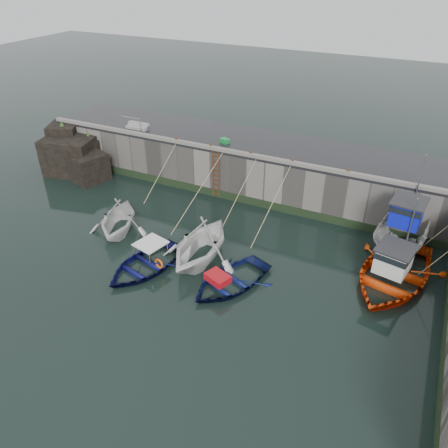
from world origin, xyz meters
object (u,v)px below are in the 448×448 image
at_px(boat_near_blacktrim, 201,259).
at_px(bollard_c, 251,154).
at_px(ladder, 216,175).
at_px(bollard_b, 211,146).
at_px(boat_near_navy, 230,284).
at_px(bollard_e, 348,172).
at_px(boat_far_white, 402,235).
at_px(fish_crate, 225,141).
at_px(boat_far_orange, 393,273).
at_px(bollard_a, 176,140).
at_px(bollard_d, 292,161).
at_px(boat_near_blue, 145,268).
at_px(boat_near_white, 120,230).

relative_size(boat_near_blacktrim, bollard_c, 17.84).
distance_m(ladder, bollard_b, 1.81).
xyz_separation_m(boat_near_navy, bollard_b, (-5.03, 7.88, 3.30)).
bearing_deg(bollard_e, boat_far_white, -24.44).
height_order(fish_crate, bollard_c, bollard_c).
height_order(boat_near_blacktrim, fish_crate, fish_crate).
bearing_deg(boat_far_orange, bollard_b, 172.07).
bearing_deg(boat_near_blacktrim, bollard_e, 49.17).
bearing_deg(bollard_c, boat_near_blacktrim, -88.87).
distance_m(ladder, bollard_a, 3.47).
bearing_deg(bollard_b, bollard_d, 0.00).
bearing_deg(bollard_e, boat_near_blacktrim, -130.04).
xyz_separation_m(boat_near_navy, bollard_d, (0.27, 7.88, 3.30)).
xyz_separation_m(boat_near_blue, bollard_e, (7.87, 8.61, 3.30)).
bearing_deg(boat_far_orange, bollard_c, 167.04).
xyz_separation_m(boat_near_navy, bollard_c, (-2.33, 7.88, 3.30)).
height_order(boat_near_white, boat_far_orange, boat_far_orange).
bearing_deg(boat_near_blue, boat_near_blacktrim, 53.87).
xyz_separation_m(bollard_c, bollard_e, (5.80, 0.00, 0.00)).
xyz_separation_m(boat_near_blacktrim, bollard_c, (-0.13, 6.74, 3.30)).
bearing_deg(boat_near_navy, boat_far_white, 63.52).
xyz_separation_m(boat_far_white, bollard_c, (-9.29, 1.59, 2.26)).
xyz_separation_m(boat_near_navy, fish_crate, (-4.67, 9.12, 3.30)).
bearing_deg(boat_far_orange, boat_near_white, -160.31).
bearing_deg(ladder, bollard_b, 146.14).
xyz_separation_m(boat_near_navy, bollard_e, (3.47, 7.88, 3.30)).
distance_m(ladder, boat_near_navy, 8.94).
bearing_deg(boat_far_white, fish_crate, 172.79).
height_order(boat_near_navy, fish_crate, fish_crate).
bearing_deg(fish_crate, bollard_c, -6.82).
distance_m(boat_near_white, boat_near_blacktrim, 5.54).
relative_size(boat_near_blacktrim, bollard_a, 17.84).
bearing_deg(bollard_e, ladder, -177.60).
height_order(boat_near_white, boat_far_white, boat_far_white).
distance_m(boat_far_orange, bollard_b, 13.03).
relative_size(ladder, bollard_d, 11.43).
xyz_separation_m(boat_far_orange, bollard_a, (-14.49, 4.21, 2.88)).
distance_m(boat_near_navy, bollard_a, 11.39).
bearing_deg(fish_crate, bollard_e, 12.48).
xyz_separation_m(bollard_a, bollard_d, (7.80, 0.00, 0.00)).
relative_size(bollard_a, bollard_d, 1.00).
distance_m(ladder, boat_far_white, 11.58).
distance_m(boat_near_blue, boat_near_navy, 4.46).
bearing_deg(boat_near_white, boat_far_orange, -13.51).
bearing_deg(fish_crate, boat_near_blacktrim, -51.62).
height_order(fish_crate, bollard_a, bollard_a).
bearing_deg(boat_near_white, boat_near_blue, -56.03).
bearing_deg(bollard_a, boat_far_white, -6.25).
bearing_deg(bollard_e, boat_far_orange, -50.34).
height_order(boat_near_blacktrim, bollard_b, bollard_b).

